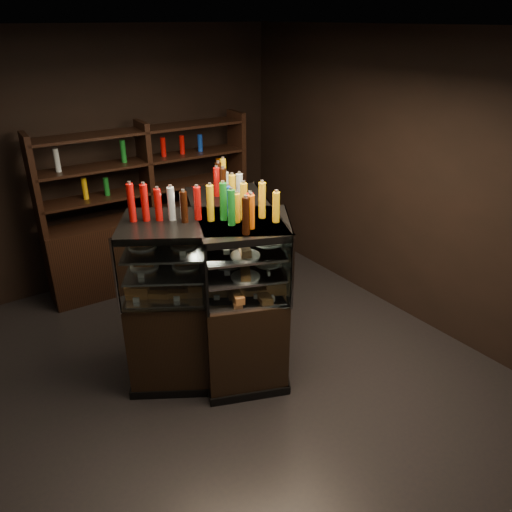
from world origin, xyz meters
The scene contains 7 objects.
ground centered at (0.00, 0.00, 0.00)m, with size 5.00×5.00×0.00m, color black.
room_shell centered at (0.00, 0.00, 1.94)m, with size 5.02×5.02×3.01m.
display_case centered at (0.31, 0.07, 0.52)m, with size 1.74×1.59×1.56m.
food_display centered at (0.31, 0.06, 1.15)m, with size 1.29×1.28×0.47m.
bottles_top centered at (0.31, 0.07, 1.69)m, with size 1.12×1.14×0.30m.
potted_conifer centered at (0.42, 1.21, 0.43)m, with size 0.35×0.35×0.75m.
back_shelving centered at (0.51, 2.05, 0.60)m, with size 2.55×0.56×2.00m.
Camera 1 is at (-1.72, -3.34, 3.07)m, focal length 35.00 mm.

